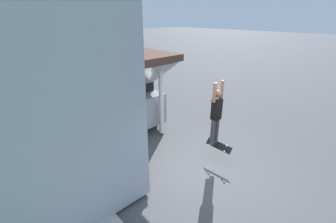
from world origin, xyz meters
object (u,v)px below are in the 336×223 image
at_px(car_down_street, 47,55).
at_px(skateboarder, 216,113).
at_px(fire_hydrant, 54,179).
at_px(suv_parked, 111,94).
at_px(skateboard, 219,146).

bearing_deg(car_down_street, skateboarder, -94.18).
height_order(skateboarder, fire_hydrant, skateboarder).
bearing_deg(skateboarder, suv_parked, 96.25).
distance_m(suv_parked, skateboard, 4.95).
xyz_separation_m(skateboarder, skateboard, (0.13, -0.10, -1.04)).
relative_size(suv_parked, skateboard, 6.52).
distance_m(car_down_street, skateboarder, 20.12).
distance_m(car_down_street, skateboard, 20.19).
height_order(suv_parked, skateboarder, suv_parked).
bearing_deg(skateboarder, car_down_street, 85.82).
distance_m(skateboarder, skateboard, 1.05).
bearing_deg(suv_parked, skateboarder, -83.75).
distance_m(suv_parked, car_down_street, 15.40).
height_order(suv_parked, skateboard, suv_parked).
bearing_deg(suv_parked, fire_hydrant, -138.20).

